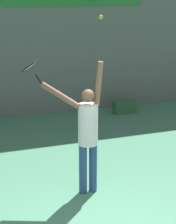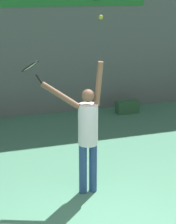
{
  "view_description": "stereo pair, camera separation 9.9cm",
  "coord_description": "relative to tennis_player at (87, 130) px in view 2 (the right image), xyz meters",
  "views": [
    {
      "loc": [
        -1.88,
        -4.08,
        3.27
      ],
      "look_at": [
        0.14,
        1.65,
        1.39
      ],
      "focal_mm": 65.0,
      "sensor_mm": 36.0,
      "label": 1
    },
    {
      "loc": [
        -1.79,
        -4.11,
        3.27
      ],
      "look_at": [
        0.14,
        1.65,
        1.39
      ],
      "focal_mm": 65.0,
      "sensor_mm": 36.0,
      "label": 2
    }
  ],
  "objects": [
    {
      "name": "tennis_racket",
      "position": [
        -0.77,
        0.49,
        0.98
      ],
      "size": [
        0.42,
        0.44,
        0.39
      ],
      "color": "black"
    },
    {
      "name": "tennis_player",
      "position": [
        0.0,
        0.0,
        0.0
      ],
      "size": [
        0.93,
        0.6,
        2.19
      ],
      "color": "#2D4C7F",
      "rests_on": "ground_plane"
    },
    {
      "name": "back_wall",
      "position": [
        -0.13,
        4.54,
        1.41
      ],
      "size": [
        18.0,
        0.1,
        5.0
      ],
      "color": "slate",
      "rests_on": "ground_plane"
    },
    {
      "name": "equipment_bag",
      "position": [
        2.42,
        3.84,
        -0.92
      ],
      "size": [
        0.61,
        0.26,
        0.34
      ],
      "color": "#33663F",
      "rests_on": "ground_plane"
    },
    {
      "name": "tennis_ball",
      "position": [
        0.18,
        -0.1,
        1.76
      ],
      "size": [
        0.06,
        0.06,
        0.06
      ],
      "color": "#CCDB2D"
    }
  ]
}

